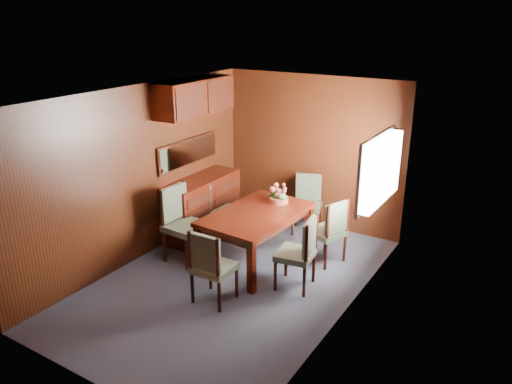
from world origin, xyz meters
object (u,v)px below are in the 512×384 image
Objects in this scene: dining_table at (256,219)px; chair_right_near at (301,249)px; sideboard at (202,206)px; chair_head at (210,264)px; flower_centerpiece at (279,193)px; chair_left_near at (181,219)px.

chair_right_near reaches higher than dining_table.
chair_head is (1.32, -1.55, 0.07)m from sideboard.
flower_centerpiece is at bearing 4.79° from sideboard.
chair_right_near is at bearing 48.67° from chair_head.
dining_table is at bearing 93.57° from chair_head.
sideboard is 0.87× the size of dining_table.
chair_head is at bearing 58.62° from chair_left_near.
sideboard is at bearing -175.21° from flower_centerpiece.
chair_head is at bearing -89.17° from flower_centerpiece.
dining_table is at bearing -99.01° from flower_centerpiece.
sideboard is at bearing 129.09° from chair_head.
chair_left_near is at bearing -137.00° from flower_centerpiece.
dining_table is 1.05m from chair_left_near.
chair_head reaches higher than dining_table.
chair_right_near is at bearing -17.20° from dining_table.
chair_left_near is at bearing -71.37° from sideboard.
chair_right_near is (1.78, 0.16, -0.06)m from chair_left_near.
sideboard is 1.29m from dining_table.
flower_centerpiece reaches higher than chair_right_near.
chair_head is at bearing -82.12° from dining_table.
sideboard is 1.30× the size of chair_left_near.
sideboard is 1.37m from flower_centerpiece.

